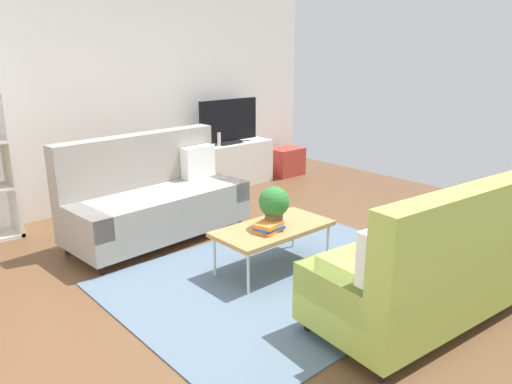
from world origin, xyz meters
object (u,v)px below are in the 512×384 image
at_px(vase_1, 205,142).
at_px(storage_trunk, 286,161).
at_px(coffee_table, 273,229).
at_px(potted_plant, 274,204).
at_px(tv_console, 228,165).
at_px(couch_beige, 155,198).
at_px(bottle_0, 219,139).
at_px(table_book_0, 269,230).
at_px(vase_0, 193,143).
at_px(couch_green, 434,266).
at_px(tv, 229,122).

bearing_deg(vase_1, storage_trunk, -5.77).
bearing_deg(coffee_table, potted_plant, -120.03).
relative_size(tv_console, potted_plant, 3.69).
xyz_separation_m(couch_beige, vase_1, (1.49, 1.16, 0.26)).
relative_size(storage_trunk, bottle_0, 2.74).
relative_size(table_book_0, bottle_0, 1.26).
xyz_separation_m(storage_trunk, table_book_0, (-2.70, -2.49, 0.21)).
bearing_deg(bottle_0, vase_0, 166.65).
height_order(couch_green, tv_console, couch_green).
bearing_deg(vase_1, bottle_0, -26.14).
height_order(couch_green, bottle_0, couch_green).
relative_size(coffee_table, vase_0, 7.92).
height_order(potted_plant, bottle_0, bottle_0).
xyz_separation_m(storage_trunk, vase_1, (-1.48, 0.15, 0.48)).
xyz_separation_m(storage_trunk, bottle_0, (-1.30, 0.06, 0.52)).
height_order(tv_console, vase_0, vase_0).
height_order(tv, potted_plant, tv).
bearing_deg(table_book_0, tv_console, 58.27).
height_order(tv, vase_0, tv).
distance_m(couch_beige, table_book_0, 1.51).
height_order(couch_beige, tv_console, couch_beige).
relative_size(vase_1, bottle_0, 0.66).
bearing_deg(vase_0, couch_green, -98.91).
bearing_deg(couch_green, bottle_0, 81.23).
distance_m(couch_beige, couch_green, 2.92).
bearing_deg(vase_0, storage_trunk, -5.10).
distance_m(couch_green, storage_trunk, 4.49).
relative_size(tv_console, storage_trunk, 2.69).
height_order(coffee_table, vase_0, vase_0).
bearing_deg(storage_trunk, coffee_table, -136.79).
bearing_deg(vase_1, couch_green, -101.63).
height_order(couch_green, coffee_table, couch_green).
bearing_deg(storage_trunk, couch_beige, -161.28).
xyz_separation_m(table_book_0, bottle_0, (1.40, 2.55, 0.30)).
xyz_separation_m(couch_beige, couch_green, (0.67, -2.84, 0.00)).
bearing_deg(couch_green, vase_0, 86.75).
xyz_separation_m(storage_trunk, potted_plant, (-2.60, -2.45, 0.42)).
bearing_deg(couch_beige, couch_green, 99.21).
bearing_deg(vase_0, coffee_table, -109.37).
height_order(vase_0, vase_1, vase_0).
bearing_deg(potted_plant, couch_beige, 104.93).
distance_m(coffee_table, tv, 2.97).
relative_size(tv, bottle_0, 5.26).
bearing_deg(storage_trunk, tv_console, 174.81).
bearing_deg(tv, table_book_0, -121.93).
height_order(tv_console, tv, tv).
relative_size(couch_green, potted_plant, 5.20).
distance_m(couch_beige, tv_console, 2.19).
bearing_deg(bottle_0, coffee_table, -117.32).
relative_size(potted_plant, table_book_0, 1.58).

